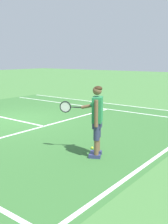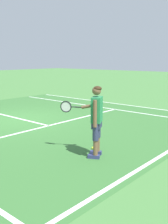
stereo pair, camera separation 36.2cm
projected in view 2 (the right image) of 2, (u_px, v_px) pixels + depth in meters
ground_plane at (21, 119)px, 10.50m from camera, size 80.00×80.00×0.00m
court_inner_surface at (30, 121)px, 10.13m from camera, size 10.98×11.13×0.00m
line_baseline at (164, 154)px, 6.68m from camera, size 10.98×0.10×0.01m
line_service at (48, 126)px, 9.46m from camera, size 8.23×0.10×0.01m
line_singles_right at (97, 107)px, 13.18m from camera, size 0.10×10.73×0.01m
line_doubles_right at (113, 103)px, 14.19m from camera, size 0.10×10.73×0.01m
tennis_player at (96, 117)px, 6.32m from camera, size 0.55×1.23×1.71m
tennis_ball_near_feet at (93, 148)px, 7.01m from camera, size 0.07×0.07×0.07m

